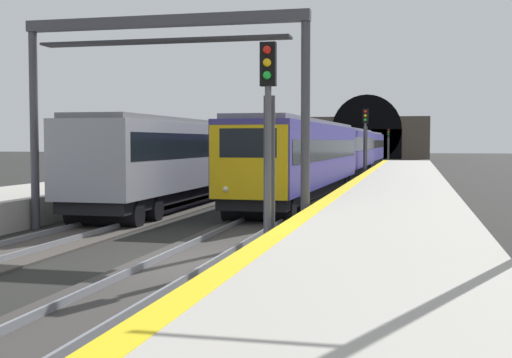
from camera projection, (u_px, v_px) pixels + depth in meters
The scene contains 12 objects.
ground_plane at pixel (188, 264), 16.45m from camera, with size 320.00×320.00×0.00m, color black.
platform_right at pixel (380, 250), 15.40m from camera, with size 112.00×4.63×1.02m, color #ADA89E.
platform_right_edge_strip at pixel (290, 225), 15.84m from camera, with size 112.00×0.50×0.01m, color yellow.
track_main_line at pixel (188, 263), 16.45m from camera, with size 160.00×2.77×0.21m.
track_adjacent_line at pixel (0, 255), 17.60m from camera, with size 160.00×3.00×0.21m.
train_main_approaching at pixel (344, 151), 52.68m from camera, with size 60.86×3.44×3.94m.
train_adjacent_platform at pixel (273, 151), 51.66m from camera, with size 61.50×2.96×3.91m.
railway_signal_near at pixel (268, 130), 16.46m from camera, with size 0.39×0.38×5.34m.
railway_signal_mid at pixel (365, 138), 49.29m from camera, with size 0.39×0.38×5.31m.
railway_signal_far at pixel (388, 142), 94.12m from camera, with size 0.39×0.38×4.70m.
overhead_signal_gantry at pixel (163, 67), 21.72m from camera, with size 0.70×9.46×6.94m.
tunnel_portal at pixel (367, 137), 116.22m from camera, with size 2.45×20.84×11.67m.
Camera 1 is at (-15.53, -5.27, 2.96)m, focal length 47.94 mm.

